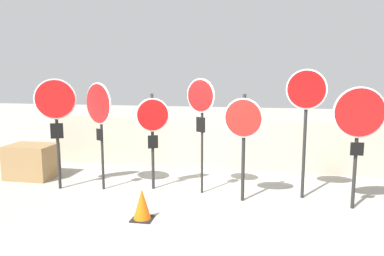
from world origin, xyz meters
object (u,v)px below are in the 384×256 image
(stop_sign_2, at_px, (153,124))
(stop_sign_4, at_px, (243,127))
(stop_sign_3, at_px, (201,107))
(stop_sign_5, at_px, (306,103))
(stop_sign_0, at_px, (56,109))
(storage_crate, at_px, (32,161))
(stop_sign_1, at_px, (99,110))
(stop_sign_6, at_px, (359,121))
(traffic_cone_0, at_px, (142,205))

(stop_sign_2, xyz_separation_m, stop_sign_4, (1.98, -0.42, 0.05))
(stop_sign_3, xyz_separation_m, stop_sign_5, (2.11, 0.06, 0.11))
(stop_sign_0, relative_size, storage_crate, 2.23)
(stop_sign_4, height_order, stop_sign_5, stop_sign_5)
(stop_sign_0, xyz_separation_m, stop_sign_4, (4.03, -0.05, -0.27))
(stop_sign_2, height_order, stop_sign_3, stop_sign_3)
(stop_sign_3, bearing_deg, stop_sign_0, -146.05)
(stop_sign_1, distance_m, stop_sign_5, 4.32)
(stop_sign_1, relative_size, stop_sign_2, 1.11)
(stop_sign_5, relative_size, stop_sign_6, 1.14)
(stop_sign_0, bearing_deg, stop_sign_4, -24.88)
(traffic_cone_0, bearing_deg, stop_sign_2, 99.84)
(stop_sign_1, bearing_deg, storage_crate, -163.23)
(stop_sign_5, xyz_separation_m, storage_crate, (-6.39, 0.35, -1.56))
(stop_sign_2, bearing_deg, stop_sign_3, -29.14)
(stop_sign_3, height_order, traffic_cone_0, stop_sign_3)
(stop_sign_3, xyz_separation_m, stop_sign_4, (0.90, -0.34, -0.35))
(stop_sign_3, height_order, stop_sign_6, stop_sign_3)
(stop_sign_6, bearing_deg, stop_sign_1, 173.74)
(stop_sign_4, bearing_deg, stop_sign_3, 170.77)
(stop_sign_1, xyz_separation_m, storage_crate, (-2.07, 0.56, -1.35))
(stop_sign_4, distance_m, storage_crate, 5.35)
(stop_sign_4, bearing_deg, stop_sign_1, -172.14)
(stop_sign_3, relative_size, traffic_cone_0, 4.42)
(stop_sign_0, relative_size, stop_sign_2, 1.15)
(stop_sign_3, bearing_deg, stop_sign_5, 30.38)
(stop_sign_2, distance_m, stop_sign_4, 2.02)
(traffic_cone_0, bearing_deg, stop_sign_0, 150.64)
(stop_sign_0, relative_size, stop_sign_4, 1.13)
(stop_sign_0, bearing_deg, storage_crate, 124.22)
(stop_sign_0, distance_m, stop_sign_6, 6.15)
(stop_sign_0, height_order, storage_crate, stop_sign_0)
(stop_sign_1, distance_m, stop_sign_2, 1.19)
(stop_sign_1, bearing_deg, stop_sign_6, 29.26)
(stop_sign_0, xyz_separation_m, traffic_cone_0, (2.35, -1.32, -1.52))
(stop_sign_0, relative_size, traffic_cone_0, 4.40)
(stop_sign_3, height_order, stop_sign_4, stop_sign_3)
(stop_sign_0, xyz_separation_m, storage_crate, (-1.14, 0.70, -1.38))
(stop_sign_2, bearing_deg, stop_sign_4, -36.67)
(stop_sign_1, distance_m, storage_crate, 2.54)
(stop_sign_4, relative_size, traffic_cone_0, 3.88)
(stop_sign_1, height_order, stop_sign_5, stop_sign_5)
(stop_sign_0, height_order, stop_sign_6, stop_sign_0)
(stop_sign_4, xyz_separation_m, stop_sign_5, (1.21, 0.40, 0.46))
(traffic_cone_0, bearing_deg, stop_sign_3, 64.22)
(stop_sign_6, distance_m, traffic_cone_0, 4.23)
(stop_sign_5, distance_m, traffic_cone_0, 3.75)
(stop_sign_2, relative_size, stop_sign_4, 0.98)
(stop_sign_5, xyz_separation_m, stop_sign_6, (0.90, -0.45, -0.29))
(stop_sign_4, relative_size, storage_crate, 1.97)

